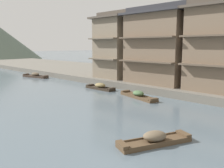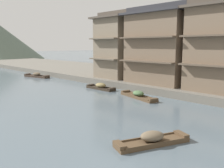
{
  "view_description": "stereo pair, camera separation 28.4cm",
  "coord_description": "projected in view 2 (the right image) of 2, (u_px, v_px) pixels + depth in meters",
  "views": [
    {
      "loc": [
        -13.44,
        1.76,
        5.15
      ],
      "look_at": [
        3.08,
        18.65,
        1.38
      ],
      "focal_mm": 39.16,
      "sensor_mm": 36.0,
      "label": 1
    },
    {
      "loc": [
        -13.23,
        1.56,
        5.15
      ],
      "look_at": [
        3.08,
        18.65,
        1.38
      ],
      "focal_mm": 39.16,
      "sensor_mm": 36.0,
      "label": 2
    }
  ],
  "objects": [
    {
      "name": "riverbank_right",
      "position": [
        121.0,
        74.0,
        40.98
      ],
      "size": [
        18.0,
        110.0,
        0.78
      ],
      "primitive_type": "cube",
      "color": "#6B665B",
      "rests_on": "ground"
    },
    {
      "name": "boat_moored_second",
      "position": [
        138.0,
        95.0,
        24.03
      ],
      "size": [
        2.17,
        5.0,
        0.72
      ],
      "color": "brown",
      "rests_on": "ground"
    },
    {
      "name": "boat_moored_far",
      "position": [
        37.0,
        76.0,
        39.53
      ],
      "size": [
        2.25,
        5.01,
        0.8
      ],
      "color": "#423328",
      "rests_on": "ground"
    },
    {
      "name": "boat_moored_third",
      "position": [
        152.0,
        140.0,
        12.77
      ],
      "size": [
        4.19,
        2.42,
        0.71
      ],
      "color": "brown",
      "rests_on": "ground"
    },
    {
      "name": "house_waterfront_tall",
      "position": [
        159.0,
        46.0,
        27.95
      ],
      "size": [
        5.52,
        7.98,
        8.74
      ],
      "color": "#75604C",
      "rests_on": "riverbank_right"
    },
    {
      "name": "house_waterfront_narrow",
      "position": [
        121.0,
        46.0,
        33.43
      ],
      "size": [
        7.13,
        5.63,
        8.74
      ],
      "color": "#7F705B",
      "rests_on": "riverbank_right"
    },
    {
      "name": "boat_moored_nearest",
      "position": [
        101.0,
        87.0,
        28.77
      ],
      "size": [
        1.25,
        4.06,
        0.76
      ],
      "color": "#33281E",
      "rests_on": "ground"
    }
  ]
}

